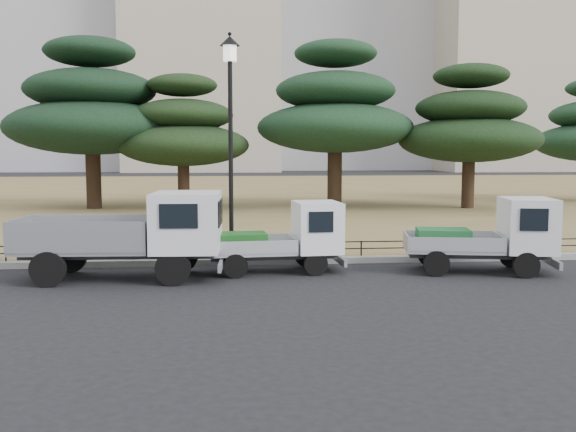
{
  "coord_description": "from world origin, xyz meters",
  "views": [
    {
      "loc": [
        -1.47,
        -13.62,
        2.88
      ],
      "look_at": [
        0.0,
        2.0,
        1.3
      ],
      "focal_mm": 40.0,
      "sensor_mm": 36.0,
      "label": 1
    }
  ],
  "objects": [
    {
      "name": "ground",
      "position": [
        0.0,
        0.0,
        0.0
      ],
      "size": [
        220.0,
        220.0,
        0.0
      ],
      "primitive_type": "plane",
      "color": "black"
    },
    {
      "name": "lawn",
      "position": [
        0.0,
        30.6,
        0.07
      ],
      "size": [
        120.0,
        56.0,
        0.15
      ],
      "primitive_type": "cube",
      "color": "olive",
      "rests_on": "ground"
    },
    {
      "name": "curb",
      "position": [
        0.0,
        2.6,
        0.08
      ],
      "size": [
        120.0,
        0.25,
        0.16
      ],
      "primitive_type": "cube",
      "color": "gray",
      "rests_on": "ground"
    },
    {
      "name": "truck_large",
      "position": [
        -3.6,
        1.0,
        1.09
      ],
      "size": [
        4.58,
        2.0,
        1.96
      ],
      "rotation": [
        0.0,
        0.0,
        -0.05
      ],
      "color": "black",
      "rests_on": "ground"
    },
    {
      "name": "truck_kei_front",
      "position": [
        -0.11,
        1.54,
        0.83
      ],
      "size": [
        3.25,
        1.56,
        1.68
      ],
      "rotation": [
        0.0,
        0.0,
        0.07
      ],
      "color": "black",
      "rests_on": "ground"
    },
    {
      "name": "truck_kei_rear",
      "position": [
        4.76,
        1.01,
        0.89
      ],
      "size": [
        3.62,
        2.06,
        1.79
      ],
      "rotation": [
        0.0,
        0.0,
        -0.19
      ],
      "color": "black",
      "rests_on": "ground"
    },
    {
      "name": "street_lamp",
      "position": [
        -1.39,
        2.9,
        3.95
      ],
      "size": [
        0.5,
        0.5,
        5.62
      ],
      "color": "black",
      "rests_on": "lawn"
    },
    {
      "name": "pipe_fence",
      "position": [
        0.0,
        2.75,
        0.44
      ],
      "size": [
        38.0,
        0.04,
        0.4
      ],
      "color": "black",
      "rests_on": "lawn"
    },
    {
      "name": "pine_west_near",
      "position": [
        -7.9,
        17.98,
        4.82
      ],
      "size": [
        8.11,
        8.11,
        8.11
      ],
      "color": "black",
      "rests_on": "lawn"
    },
    {
      "name": "pine_center_left",
      "position": [
        -3.56,
        17.18,
        3.82
      ],
      "size": [
        6.25,
        6.25,
        6.35
      ],
      "color": "black",
      "rests_on": "lawn"
    },
    {
      "name": "pine_center_right",
      "position": [
        3.78,
        17.6,
        4.84
      ],
      "size": [
        7.62,
        7.62,
        8.09
      ],
      "color": "black",
      "rests_on": "lawn"
    },
    {
      "name": "pine_east_near",
      "position": [
        10.17,
        16.56,
        4.14
      ],
      "size": [
        6.84,
        6.84,
        6.91
      ],
      "color": "black",
      "rests_on": "lawn"
    },
    {
      "name": "tower_east",
      "position": [
        40.0,
        82.0,
        24.0
      ],
      "size": [
        20.0,
        18.0,
        48.0
      ],
      "primitive_type": "cube",
      "color": "#AAA08C",
      "rests_on": "ground"
    }
  ]
}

